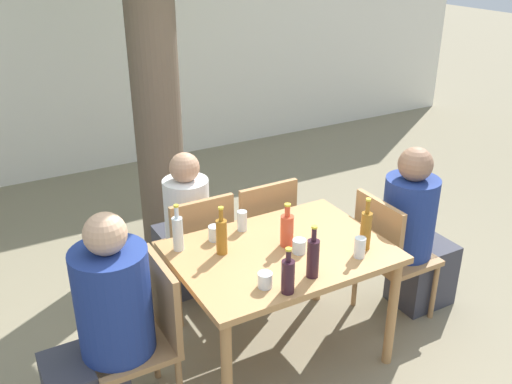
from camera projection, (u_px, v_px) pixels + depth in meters
ground_plane at (279, 354)px, 3.65m from camera, size 30.00×30.00×0.00m
cafe_building_wall at (98, 41)px, 5.99m from camera, size 10.00×0.08×2.80m
dining_table_front at (281, 264)px, 3.36m from camera, size 1.23×0.89×0.78m
patio_chair_0 at (145, 330)px, 3.05m from camera, size 0.44×0.44×0.92m
patio_chair_1 at (389, 251)px, 3.81m from camera, size 0.44×0.44×0.92m
patio_chair_2 at (197, 247)px, 3.86m from camera, size 0.44×0.44×0.92m
patio_chair_3 at (260, 229)px, 4.08m from camera, size 0.44×0.44×0.92m
person_seated_0 at (102, 336)px, 2.93m from camera, size 0.59×0.39×1.26m
person_seated_1 at (415, 238)px, 3.90m from camera, size 0.58×0.35×1.23m
person_seated_2 at (183, 233)px, 4.06m from camera, size 0.31×0.56×1.15m
wine_bottle_0 at (312, 257)px, 3.02m from camera, size 0.07×0.07×0.31m
water_bottle_1 at (178, 233)px, 3.28m from camera, size 0.06×0.06×0.29m
amber_bottle_2 at (222, 236)px, 3.24m from camera, size 0.06×0.06×0.30m
wine_bottle_3 at (288, 275)px, 2.90m from camera, size 0.07×0.07×0.26m
soda_bottle_4 at (287, 229)px, 3.33m from camera, size 0.08×0.08×0.27m
amber_bottle_5 at (366, 229)px, 3.29m from camera, size 0.06×0.06×0.32m
drinking_glass_0 at (265, 280)px, 2.96m from camera, size 0.08×0.08×0.08m
drinking_glass_1 at (360, 247)px, 3.23m from camera, size 0.06×0.06×0.12m
drinking_glass_2 at (299, 246)px, 3.28m from camera, size 0.08×0.08×0.08m
drinking_glass_3 at (242, 221)px, 3.51m from camera, size 0.06×0.06×0.13m
drinking_glass_4 at (215, 233)px, 3.41m from camera, size 0.07×0.07×0.09m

